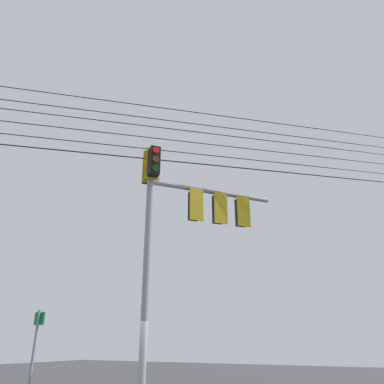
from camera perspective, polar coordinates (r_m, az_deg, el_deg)
The scene contains 3 objects.
signal_mast_assembly at distance 11.26m, azimuth -1.70°, elevation -3.96°, with size 3.60×3.11×7.51m.
route_sign_primary at distance 11.25m, azimuth -22.87°, elevation -21.97°, with size 0.11×0.32×2.79m.
overhead_wire_span at distance 11.93m, azimuth -11.17°, elevation 8.83°, with size 16.11×17.48×2.48m.
Camera 1 is at (-8.66, -5.28, 1.99)m, focal length 35.29 mm.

